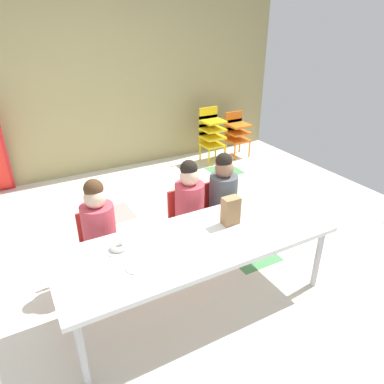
% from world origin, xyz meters
% --- Properties ---
extents(ground_plane, '(6.22, 4.56, 0.02)m').
position_xyz_m(ground_plane, '(0.01, 0.00, -0.01)').
color(ground_plane, silver).
extents(back_wall, '(6.22, 0.10, 2.69)m').
position_xyz_m(back_wall, '(0.00, 2.28, 1.35)').
color(back_wall, tan).
rests_on(back_wall, ground_plane).
extents(craft_table, '(2.02, 0.74, 0.57)m').
position_xyz_m(craft_table, '(0.17, -0.72, 0.53)').
color(craft_table, white).
rests_on(craft_table, ground_plane).
extents(seated_child_near_camera, '(0.33, 0.33, 0.92)m').
position_xyz_m(seated_child_near_camera, '(-0.39, -0.13, 0.55)').
color(seated_child_near_camera, red).
rests_on(seated_child_near_camera, ground_plane).
extents(seated_child_middle_seat, '(0.34, 0.34, 0.92)m').
position_xyz_m(seated_child_middle_seat, '(0.42, -0.13, 0.55)').
color(seated_child_middle_seat, red).
rests_on(seated_child_middle_seat, ground_plane).
extents(seated_child_far_right, '(0.32, 0.31, 0.92)m').
position_xyz_m(seated_child_far_right, '(0.77, -0.13, 0.55)').
color(seated_child_far_right, red).
rests_on(seated_child_far_right, ground_plane).
extents(kid_chair_yellow_stack, '(0.32, 0.30, 0.80)m').
position_xyz_m(kid_chair_yellow_stack, '(1.84, 1.81, 0.46)').
color(kid_chair_yellow_stack, yellow).
rests_on(kid_chair_yellow_stack, ground_plane).
extents(kid_chair_orange_stack, '(0.32, 0.30, 0.68)m').
position_xyz_m(kid_chair_orange_stack, '(2.31, 1.81, 0.40)').
color(kid_chair_orange_stack, orange).
rests_on(kid_chair_orange_stack, ground_plane).
extents(paper_bag_brown, '(0.13, 0.09, 0.22)m').
position_xyz_m(paper_bag_brown, '(0.50, -0.65, 0.68)').
color(paper_bag_brown, '#9E754C').
rests_on(paper_bag_brown, craft_table).
extents(paper_plate_near_edge, '(0.18, 0.18, 0.01)m').
position_xyz_m(paper_plate_near_edge, '(-0.37, -0.57, 0.57)').
color(paper_plate_near_edge, white).
rests_on(paper_plate_near_edge, craft_table).
extents(paper_plate_center_table, '(0.18, 0.18, 0.01)m').
position_xyz_m(paper_plate_center_table, '(-0.31, -0.80, 0.57)').
color(paper_plate_center_table, white).
rests_on(paper_plate_center_table, craft_table).
extents(donut_powdered_on_plate, '(0.12, 0.12, 0.04)m').
position_xyz_m(donut_powdered_on_plate, '(-0.37, -0.57, 0.60)').
color(donut_powdered_on_plate, white).
rests_on(donut_powdered_on_plate, craft_table).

